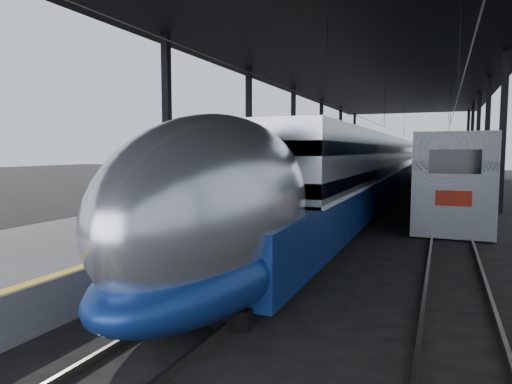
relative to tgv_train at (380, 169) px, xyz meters
The scene contains 8 objects.
ground 22.98m from the tgv_train, 95.01° to the right, with size 160.00×160.00×0.00m, color black.
platform 6.38m from the tgv_train, 153.06° to the right, with size 6.00×80.00×1.00m, color #4C4C4F.
yellow_strip 4.04m from the tgv_train, 134.01° to the right, with size 0.30×80.00×0.01m, color gold.
rails 4.26m from the tgv_train, 48.19° to the right, with size 6.52×80.00×0.16m.
canopy 7.54m from the tgv_train, 92.04° to the right, with size 18.00×75.00×9.47m.
tgv_train is the anchor object (origin of this frame).
second_train 11.03m from the tgv_train, 63.05° to the left, with size 3.12×56.05×4.30m.
child 27.52m from the tgv_train, 96.64° to the right, with size 0.33×0.22×0.92m, color #4C2E19.
Camera 1 is at (6.58, -13.88, 3.56)m, focal length 32.00 mm.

